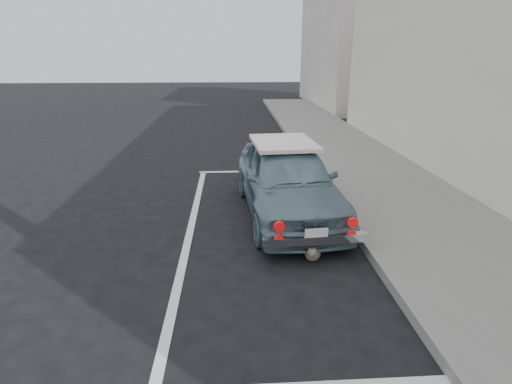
% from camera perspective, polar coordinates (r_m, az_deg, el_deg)
% --- Properties ---
extents(ground, '(80.00, 80.00, 0.00)m').
position_cam_1_polar(ground, '(4.36, -0.65, -21.75)').
color(ground, black).
rests_on(ground, ground).
extents(sidewalk, '(2.80, 40.00, 0.15)m').
position_cam_1_polar(sidewalk, '(6.85, 26.43, -6.92)').
color(sidewalk, slate).
rests_on(sidewalk, ground).
extents(building_far, '(3.50, 10.00, 8.00)m').
position_cam_1_polar(building_far, '(24.21, 13.06, 21.46)').
color(building_far, beige).
rests_on(building_far, ground).
extents(pline_front, '(3.00, 0.12, 0.01)m').
position_cam_1_polar(pline_front, '(10.22, 0.35, 2.99)').
color(pline_front, silver).
rests_on(pline_front, ground).
extents(pline_side, '(0.12, 7.00, 0.01)m').
position_cam_1_polar(pline_side, '(6.95, -9.35, -5.33)').
color(pline_side, silver).
rests_on(pline_side, ground).
extents(retro_coupe, '(1.89, 4.07, 1.35)m').
position_cam_1_polar(retro_coupe, '(7.34, 4.46, 1.89)').
color(retro_coupe, slate).
rests_on(retro_coupe, ground).
extents(cat, '(0.32, 0.51, 0.28)m').
position_cam_1_polar(cat, '(5.92, 8.10, -8.46)').
color(cat, '#685E4F').
rests_on(cat, ground).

